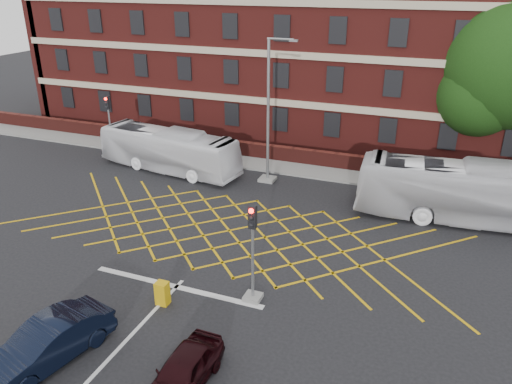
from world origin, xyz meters
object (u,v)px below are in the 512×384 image
(car_maroon, at_px, (183,372))
(direction_signs, at_px, (133,133))
(bus_right, at_px, (470,193))
(car_navy, at_px, (48,343))
(deciduous_tree, at_px, (506,73))
(utility_cabinet, at_px, (162,293))
(street_lamp, at_px, (269,135))
(traffic_light_far, at_px, (111,130))
(bus_left, at_px, (169,150))
(traffic_light_near, at_px, (253,263))

(car_maroon, distance_m, direction_signs, 24.56)
(bus_right, height_order, direction_signs, bus_right)
(car_navy, bearing_deg, bus_right, 64.56)
(deciduous_tree, bearing_deg, utility_cabinet, -119.78)
(car_maroon, distance_m, street_lamp, 18.07)
(car_maroon, distance_m, traffic_light_far, 24.58)
(bus_left, distance_m, car_navy, 18.40)
(bus_left, bearing_deg, car_maroon, -139.88)
(deciduous_tree, bearing_deg, traffic_light_near, -114.63)
(bus_right, bearing_deg, bus_left, 83.06)
(car_navy, bearing_deg, direction_signs, 129.79)
(deciduous_tree, distance_m, traffic_light_far, 27.59)
(car_navy, relative_size, utility_cabinet, 4.63)
(car_navy, relative_size, traffic_light_far, 1.09)
(car_maroon, xyz_separation_m, direction_signs, (-15.00, 19.43, 0.76))
(bus_right, xyz_separation_m, car_maroon, (-8.42, -16.11, -1.03))
(traffic_light_far, height_order, utility_cabinet, traffic_light_far)
(bus_right, relative_size, car_navy, 2.55)
(car_navy, distance_m, traffic_light_far, 22.21)
(car_maroon, height_order, deciduous_tree, deciduous_tree)
(bus_right, relative_size, utility_cabinet, 11.77)
(bus_right, bearing_deg, traffic_light_near, 138.76)
(bus_right, xyz_separation_m, deciduous_tree, (1.46, 9.97, 4.70))
(traffic_light_far, bearing_deg, bus_right, -5.37)
(traffic_light_near, xyz_separation_m, direction_signs, (-15.32, 14.21, -0.39))
(street_lamp, bearing_deg, car_navy, -94.27)
(deciduous_tree, relative_size, traffic_light_far, 2.64)
(deciduous_tree, height_order, utility_cabinet, deciduous_tree)
(direction_signs, distance_m, utility_cabinet, 19.89)
(car_navy, height_order, traffic_light_near, traffic_light_near)
(direction_signs, bearing_deg, bus_left, -29.20)
(deciduous_tree, xyz_separation_m, utility_cabinet, (-12.85, -22.46, -5.85))
(traffic_light_far, xyz_separation_m, direction_signs, (1.23, 1.01, -0.39))
(bus_right, height_order, traffic_light_far, traffic_light_far)
(direction_signs, bearing_deg, utility_cabinet, -52.74)
(street_lamp, bearing_deg, deciduous_tree, 32.48)
(deciduous_tree, relative_size, traffic_light_near, 2.64)
(bus_right, relative_size, street_lamp, 1.33)
(direction_signs, xyz_separation_m, utility_cabinet, (12.03, -15.81, -0.88))
(bus_left, xyz_separation_m, traffic_light_far, (-5.79, 1.54, 0.33))
(car_navy, relative_size, traffic_light_near, 1.09)
(traffic_light_far, relative_size, utility_cabinet, 4.24)
(bus_right, bearing_deg, car_navy, 136.97)
(car_maroon, relative_size, street_lamp, 0.41)
(traffic_light_far, relative_size, street_lamp, 0.48)
(bus_left, height_order, deciduous_tree, deciduous_tree)
(bus_left, height_order, direction_signs, bus_left)
(bus_right, xyz_separation_m, traffic_light_near, (-8.10, -10.89, 0.11))
(bus_left, height_order, bus_right, bus_right)
(bus_left, distance_m, deciduous_tree, 22.84)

